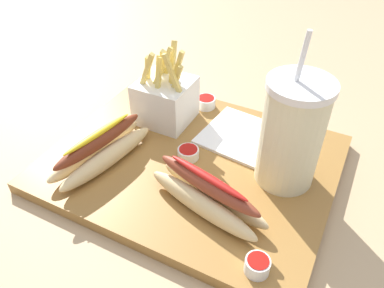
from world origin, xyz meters
name	(u,v)px	position (x,y,z in m)	size (l,w,h in m)	color
ground_plane	(192,172)	(0.00, 0.00, -0.01)	(2.40, 2.40, 0.02)	tan
food_tray	(192,163)	(0.00, 0.00, 0.01)	(0.44, 0.35, 0.02)	olive
soda_cup	(292,133)	(-0.14, -0.03, 0.10)	(0.09, 0.09, 0.23)	beige
fries_basket	(165,99)	(0.09, -0.08, 0.06)	(0.09, 0.09, 0.14)	white
hot_dog_1	(101,150)	(0.12, 0.07, 0.04)	(0.09, 0.19, 0.06)	#E5C689
hot_dog_2	(207,195)	(-0.07, 0.08, 0.04)	(0.19, 0.09, 0.06)	#E5C689
ketchup_cup_1	(188,154)	(0.01, 0.00, 0.03)	(0.03, 0.03, 0.02)	white
ketchup_cup_2	(257,265)	(-0.16, 0.14, 0.03)	(0.03, 0.03, 0.02)	white
ketchup_cup_3	(206,102)	(0.04, -0.14, 0.03)	(0.04, 0.04, 0.02)	white
napkin_stack	(242,136)	(-0.05, -0.09, 0.02)	(0.13, 0.12, 0.01)	white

